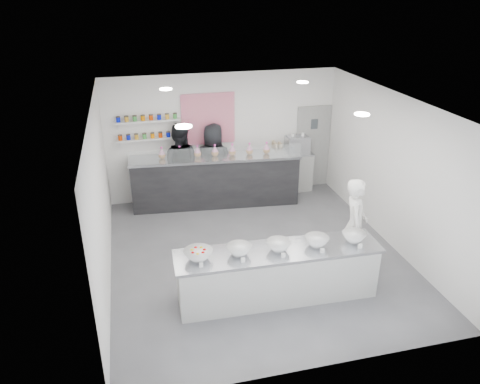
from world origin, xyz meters
name	(u,v)px	position (x,y,z in m)	size (l,w,h in m)	color
floor	(256,255)	(0.00, 0.00, 0.00)	(6.00, 6.00, 0.00)	#515156
ceiling	(258,103)	(0.00, 0.00, 3.00)	(6.00, 6.00, 0.00)	white
back_wall	(223,136)	(0.00, 3.00, 1.50)	(5.50, 5.50, 0.00)	white
left_wall	(101,200)	(-2.75, 0.00, 1.50)	(6.00, 6.00, 0.00)	white
right_wall	(393,171)	(2.75, 0.00, 1.50)	(6.00, 6.00, 0.00)	white
back_door	(313,147)	(2.30, 2.97, 1.05)	(0.88, 0.04, 2.10)	gray
pattern_panel	(208,119)	(-0.35, 2.98, 1.95)	(1.25, 0.03, 1.20)	#DC0341
jar_shelf_lower	(149,139)	(-1.75, 2.90, 1.60)	(1.45, 0.22, 0.04)	silver
jar_shelf_upper	(147,121)	(-1.75, 2.90, 2.02)	(1.45, 0.22, 0.04)	silver
preserve_jars	(148,127)	(-1.75, 2.88, 1.88)	(1.45, 0.10, 0.56)	#D23D03
downlight_0	(184,126)	(-1.40, -1.00, 2.98)	(0.24, 0.24, 0.02)	white
downlight_1	(362,114)	(1.40, -1.00, 2.98)	(0.24, 0.24, 0.02)	white
downlight_2	(166,89)	(-1.40, 1.60, 2.98)	(0.24, 0.24, 0.02)	white
downlight_3	(303,82)	(1.40, 1.60, 2.98)	(0.24, 0.24, 0.02)	white
prep_counter	(278,274)	(-0.01, -1.35, 0.46)	(3.38, 0.77, 0.92)	#AAAAA6
back_bar	(216,180)	(-0.31, 2.45, 0.60)	(3.90, 0.71, 1.21)	black
sneeze_guard	(216,154)	(-0.34, 2.11, 1.37)	(3.85, 0.02, 0.33)	white
espresso_ledge	(286,173)	(1.55, 2.78, 0.49)	(1.33, 0.42, 0.98)	#AAAAA6
espresso_machine	(297,145)	(1.81, 2.78, 1.20)	(0.56, 0.38, 0.43)	#93969E
cup_stacks	(278,149)	(1.31, 2.78, 1.14)	(0.24, 0.24, 0.31)	#967562
prep_bowls	(279,246)	(-0.01, -1.35, 1.00)	(3.00, 0.50, 0.16)	white
label_cards	(290,265)	(0.00, -1.87, 0.96)	(2.66, 0.04, 0.07)	white
cookie_bags	(215,150)	(-0.31, 2.45, 1.35)	(2.56, 0.16, 0.28)	#CD74A6
woman_prep	(355,225)	(1.61, -0.80, 0.88)	(0.64, 0.42, 1.77)	white
staff_left	(180,164)	(-1.09, 2.70, 0.99)	(0.96, 0.75, 1.98)	black
staff_right	(214,163)	(-0.30, 2.70, 0.95)	(0.93, 0.60, 1.90)	black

